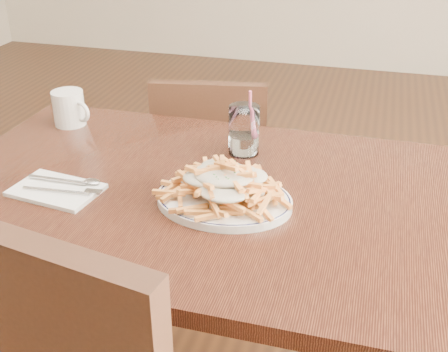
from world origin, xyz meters
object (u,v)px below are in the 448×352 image
(chair_far, at_px, (212,170))
(coffee_mug, at_px, (69,108))
(table, at_px, (191,216))
(loaded_fries, at_px, (224,180))
(fries_plate, at_px, (224,200))
(water_glass, at_px, (244,133))

(chair_far, relative_size, coffee_mug, 6.55)
(table, height_order, chair_far, chair_far)
(table, xyz_separation_m, chair_far, (-0.14, 0.62, -0.21))
(coffee_mug, bearing_deg, loaded_fries, -29.69)
(fries_plate, bearing_deg, water_glass, 94.57)
(table, distance_m, fries_plate, 0.14)
(loaded_fries, relative_size, coffee_mug, 2.46)
(table, distance_m, loaded_fries, 0.18)
(loaded_fries, bearing_deg, chair_far, 109.04)
(table, xyz_separation_m, loaded_fries, (0.10, -0.05, 0.14))
(fries_plate, xyz_separation_m, loaded_fries, (0.00, 0.00, 0.05))
(fries_plate, bearing_deg, loaded_fries, 0.00)
(table, bearing_deg, coffee_mug, 150.02)
(chair_far, xyz_separation_m, loaded_fries, (0.23, -0.68, 0.35))
(table, xyz_separation_m, coffee_mug, (-0.45, 0.26, 0.13))
(water_glass, bearing_deg, chair_far, 117.30)
(loaded_fries, bearing_deg, coffee_mug, 150.31)
(table, height_order, fries_plate, fries_plate)
(table, relative_size, fries_plate, 3.62)
(table, height_order, loaded_fries, loaded_fries)
(table, distance_m, chair_far, 0.67)
(water_glass, bearing_deg, table, -109.08)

